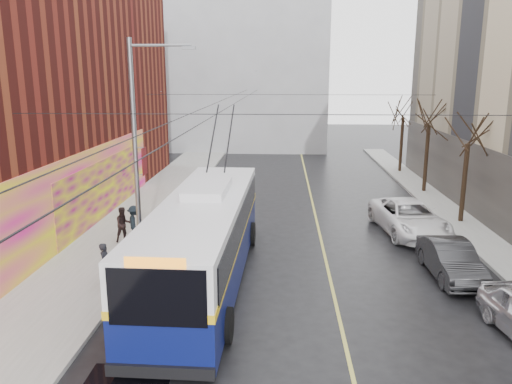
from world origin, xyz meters
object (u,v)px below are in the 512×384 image
parked_car_b (451,260)px  streetlight_pole (139,145)px  parked_car_c (409,217)px  tree_near (469,128)px  following_car (235,192)px  pedestrian_a (105,263)px  pedestrian_b (124,224)px  tree_mid (430,113)px  tree_far (404,107)px  trolleybus (204,238)px  pedestrian_c (134,223)px

parked_car_b → streetlight_pole: bearing=172.5°
parked_car_b → parked_car_c: bearing=91.2°
tree_near → following_car: tree_near is taller
pedestrian_a → pedestrian_b: bearing=11.1°
pedestrian_a → pedestrian_b: pedestrian_b is taller
tree_mid → streetlight_pole: bearing=-139.3°
tree_far → pedestrian_b: tree_far is taller
tree_far → parked_car_b: size_ratio=1.54×
parked_car_c → tree_mid: bearing=62.9°
tree_far → following_car: (-12.20, -10.25, -4.48)m
tree_near → tree_mid: size_ratio=0.96×
tree_near → trolleybus: bearing=-146.1°
tree_far → parked_car_c: bearing=-101.3°
pedestrian_a → following_car: bearing=-14.4°
pedestrian_c → following_car: bearing=-50.8°
tree_near → parked_car_b: 8.92m
tree_mid → pedestrian_b: 20.46m
trolleybus → pedestrian_c: trolleybus is taller
tree_mid → parked_car_b: tree_mid is taller
parked_car_b → pedestrian_b: 14.03m
trolleybus → pedestrian_b: (-4.34, 4.01, -0.77)m
streetlight_pole → tree_mid: size_ratio=1.35×
tree_near → parked_car_b: bearing=-111.6°
tree_far → parked_car_b: 21.93m
streetlight_pole → trolleybus: streetlight_pole is taller
streetlight_pole → pedestrian_c: (-1.03, 2.12, -3.89)m
trolleybus → parked_car_c: bearing=36.5°
streetlight_pole → tree_far: bearing=52.9°
trolleybus → tree_mid: bearing=52.5°
streetlight_pole → tree_near: (15.14, 6.00, 0.13)m
pedestrian_c → parked_car_b: bearing=-127.7°
parked_car_c → trolleybus: bearing=-152.1°
streetlight_pole → pedestrian_b: bearing=128.6°
tree_near → parked_car_b: (-2.89, -7.28, -4.27)m
tree_mid → tree_far: size_ratio=1.02×
parked_car_c → following_car: parked_car_c is taller
tree_mid → trolleybus: bearing=-128.8°
trolleybus → following_car: 12.01m
streetlight_pole → following_car: 11.01m
following_car → pedestrian_a: (-3.56, -12.65, 0.26)m
parked_car_b → following_car: size_ratio=1.09×
parked_car_b → tree_far: bearing=80.7°
parked_car_c → pedestrian_a: bearing=-158.0°
pedestrian_a → streetlight_pole: bearing=-10.7°
pedestrian_c → trolleybus: bearing=-161.0°
trolleybus → pedestrian_c: size_ratio=8.24×
streetlight_pole → pedestrian_b: 4.52m
trolleybus → pedestrian_b: bearing=138.5°
parked_car_c → pedestrian_a: (-12.62, -7.11, 0.12)m
tree_near → tree_far: tree_far is taller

